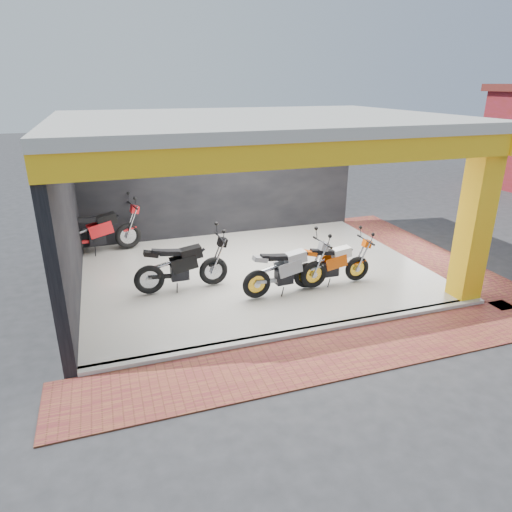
# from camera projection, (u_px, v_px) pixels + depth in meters

# --- Properties ---
(ground) EXTENTS (80.00, 80.00, 0.00)m
(ground) POSITION_uv_depth(u_px,v_px,m) (287.00, 310.00, 9.35)
(ground) COLOR #2D2D30
(ground) RESTS_ON ground
(showroom_floor) EXTENTS (8.00, 6.00, 0.10)m
(showroom_floor) POSITION_uv_depth(u_px,v_px,m) (256.00, 271.00, 11.10)
(showroom_floor) COLOR silver
(showroom_floor) RESTS_ON ground
(showroom_ceiling) EXTENTS (8.40, 6.40, 0.20)m
(showroom_ceiling) POSITION_uv_depth(u_px,v_px,m) (256.00, 120.00, 9.84)
(showroom_ceiling) COLOR beige
(showroom_ceiling) RESTS_ON corner_column
(back_wall) EXTENTS (8.20, 0.20, 3.50)m
(back_wall) POSITION_uv_depth(u_px,v_px,m) (222.00, 178.00, 13.24)
(back_wall) COLOR black
(back_wall) RESTS_ON ground
(left_wall) EXTENTS (0.20, 6.20, 3.50)m
(left_wall) POSITION_uv_depth(u_px,v_px,m) (65.00, 220.00, 9.27)
(left_wall) COLOR black
(left_wall) RESTS_ON ground
(corner_column) EXTENTS (0.50, 0.50, 3.50)m
(corner_column) POSITION_uv_depth(u_px,v_px,m) (475.00, 221.00, 9.18)
(corner_column) COLOR yellow
(corner_column) RESTS_ON ground
(header_beam_front) EXTENTS (8.40, 0.30, 0.40)m
(header_beam_front) POSITION_uv_depth(u_px,v_px,m) (315.00, 153.00, 7.29)
(header_beam_front) COLOR yellow
(header_beam_front) RESTS_ON corner_column
(header_beam_right) EXTENTS (0.30, 6.40, 0.40)m
(header_beam_right) POSITION_uv_depth(u_px,v_px,m) (411.00, 129.00, 11.14)
(header_beam_right) COLOR yellow
(header_beam_right) RESTS_ON corner_column
(floor_kerb) EXTENTS (8.00, 0.20, 0.10)m
(floor_kerb) POSITION_uv_depth(u_px,v_px,m) (308.00, 331.00, 8.43)
(floor_kerb) COLOR silver
(floor_kerb) RESTS_ON ground
(paver_front) EXTENTS (9.00, 1.40, 0.03)m
(paver_front) POSITION_uv_depth(u_px,v_px,m) (327.00, 355.00, 7.75)
(paver_front) COLOR brown
(paver_front) RESTS_ON ground
(paver_right) EXTENTS (1.40, 7.00, 0.03)m
(paver_right) POSITION_uv_depth(u_px,v_px,m) (421.00, 251.00, 12.55)
(paver_right) COLOR brown
(paver_right) RESTS_ON ground
(moto_hero) EXTENTS (1.94, 0.75, 1.18)m
(moto_hero) POSITION_uv_depth(u_px,v_px,m) (358.00, 257.00, 10.24)
(moto_hero) COLOR #E25309
(moto_hero) RESTS_ON showroom_floor
(moto_row_a) EXTENTS (2.13, 0.90, 1.27)m
(moto_row_a) POSITION_uv_depth(u_px,v_px,m) (314.00, 262.00, 9.85)
(moto_row_a) COLOR #97999E
(moto_row_a) RESTS_ON showroom_floor
(moto_row_b) EXTENTS (2.18, 0.84, 1.32)m
(moto_row_b) POSITION_uv_depth(u_px,v_px,m) (213.00, 258.00, 10.00)
(moto_row_b) COLOR black
(moto_row_b) RESTS_ON showroom_floor
(moto_row_d) EXTENTS (2.48, 1.31, 1.44)m
(moto_row_d) POSITION_uv_depth(u_px,v_px,m) (127.00, 224.00, 12.21)
(moto_row_d) COLOR red
(moto_row_d) RESTS_ON showroom_floor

